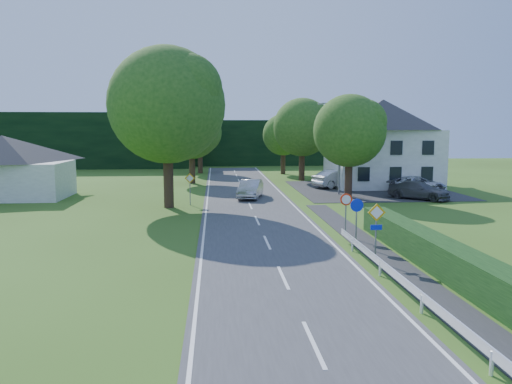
{
  "coord_description": "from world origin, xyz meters",
  "views": [
    {
      "loc": [
        -2.59,
        -12.61,
        5.79
      ],
      "look_at": [
        -0.08,
        17.92,
        1.86
      ],
      "focal_mm": 35.0,
      "sensor_mm": 36.0,
      "label": 1
    }
  ],
  "objects": [
    {
      "name": "ground",
      "position": [
        0.0,
        0.0,
        0.0
      ],
      "size": [
        160.0,
        160.0,
        0.0
      ],
      "primitive_type": "plane",
      "color": "#335217",
      "rests_on": "ground"
    },
    {
      "name": "parking_pad",
      "position": [
        12.0,
        33.0,
        0.02
      ],
      "size": [
        14.0,
        16.0,
        0.04
      ],
      "primitive_type": "cube",
      "color": "#262628",
      "rests_on": "ground"
    },
    {
      "name": "tree_main",
      "position": [
        -6.0,
        24.0,
        5.82
      ],
      "size": [
        9.4,
        9.4,
        11.64
      ],
      "primitive_type": null,
      "color": "#234E17",
      "rests_on": "ground"
    },
    {
      "name": "streetlight",
      "position": [
        8.06,
        30.0,
        4.46
      ],
      "size": [
        2.03,
        0.18,
        8.0
      ],
      "color": "gray",
      "rests_on": "ground"
    },
    {
      "name": "sign_roundabout",
      "position": [
        4.3,
        10.98,
        1.67
      ],
      "size": [
        0.64,
        0.08,
        2.37
      ],
      "color": "gray",
      "rests_on": "ground"
    },
    {
      "name": "sign_priority_right",
      "position": [
        4.3,
        7.98,
        1.8
      ],
      "size": [
        0.78,
        0.09,
        2.59
      ],
      "color": "gray",
      "rests_on": "ground"
    },
    {
      "name": "tree_right_back",
      "position": [
        6.0,
        50.0,
        3.78
      ],
      "size": [
        6.2,
        6.2,
        7.56
      ],
      "primitive_type": null,
      "color": "#234E17",
      "rests_on": "ground"
    },
    {
      "name": "line_edge_right",
      "position": [
        3.25,
        20.0,
        0.04
      ],
      "size": [
        0.12,
        80.0,
        0.01
      ],
      "primitive_type": "cube",
      "color": "white",
      "rests_on": "road"
    },
    {
      "name": "bungalow_left",
      "position": [
        -20.0,
        30.0,
        2.71
      ],
      "size": [
        11.0,
        6.5,
        5.2
      ],
      "color": "beige",
      "rests_on": "ground"
    },
    {
      "name": "motorcycle",
      "position": [
        0.43,
        34.2,
        0.6
      ],
      "size": [
        0.91,
        2.17,
        1.11
      ],
      "primitive_type": "imported",
      "rotation": [
        0.0,
        0.0,
        -0.08
      ],
      "color": "black",
      "rests_on": "road"
    },
    {
      "name": "treeline_right",
      "position": [
        8.0,
        66.0,
        3.5
      ],
      "size": [
        30.0,
        5.0,
        7.0
      ],
      "primitive_type": "cube",
      "color": "black",
      "rests_on": "ground"
    },
    {
      "name": "tree_right_mid",
      "position": [
        8.5,
        28.0,
        4.29
      ],
      "size": [
        7.0,
        7.0,
        8.58
      ],
      "primitive_type": null,
      "color": "#234E17",
      "rests_on": "ground"
    },
    {
      "name": "moving_car",
      "position": [
        0.3,
        28.16,
        0.79
      ],
      "size": [
        2.57,
        4.82,
        1.51
      ],
      "primitive_type": "imported",
      "rotation": [
        0.0,
        0.0,
        -0.22
      ],
      "color": "#B0B1B5",
      "rests_on": "road"
    },
    {
      "name": "guardrail",
      "position": [
        3.85,
        -1.0,
        0.34
      ],
      "size": [
        0.12,
        26.0,
        0.69
      ],
      "primitive_type": null,
      "color": "white",
      "rests_on": "ground"
    },
    {
      "name": "treeline_left",
      "position": [
        -28.0,
        62.0,
        4.0
      ],
      "size": [
        44.0,
        6.0,
        8.0
      ],
      "primitive_type": "cube",
      "color": "black",
      "rests_on": "ground"
    },
    {
      "name": "parked_car_silver_a",
      "position": [
        9.35,
        34.81,
        0.9
      ],
      "size": [
        5.48,
        3.86,
        1.71
      ],
      "primitive_type": "imported",
      "rotation": [
        0.0,
        0.0,
        2.01
      ],
      "color": "#B1B0B5",
      "rests_on": "parking_pad"
    },
    {
      "name": "parasol",
      "position": [
        11.88,
        35.0,
        1.05
      ],
      "size": [
        2.78,
        2.81,
        2.02
      ],
      "primitive_type": "imported",
      "rotation": [
        0.0,
        0.0,
        -0.31
      ],
      "color": "red",
      "rests_on": "parking_pad"
    },
    {
      "name": "tree_right_far",
      "position": [
        7.0,
        42.0,
        4.54
      ],
      "size": [
        7.4,
        7.4,
        9.09
      ],
      "primitive_type": null,
      "color": "#234E17",
      "rests_on": "ground"
    },
    {
      "name": "line_centre",
      "position": [
        0.0,
        20.0,
        0.04
      ],
      "size": [
        0.12,
        80.0,
        0.01
      ],
      "primitive_type": null,
      "color": "white",
      "rests_on": "road"
    },
    {
      "name": "tree_left_far",
      "position": [
        -5.0,
        40.0,
        4.29
      ],
      "size": [
        7.0,
        7.0,
        8.58
      ],
      "primitive_type": null,
      "color": "#234E17",
      "rests_on": "ground"
    },
    {
      "name": "sign_priority_left",
      "position": [
        -4.5,
        24.98,
        1.72
      ],
      "size": [
        0.78,
        0.09,
        2.44
      ],
      "color": "gray",
      "rests_on": "ground"
    },
    {
      "name": "parked_car_grey",
      "position": [
        13.97,
        26.5,
        0.76
      ],
      "size": [
        4.96,
        4.9,
        1.44
      ],
      "primitive_type": "imported",
      "rotation": [
        0.0,
        0.0,
        0.8
      ],
      "color": "#48484D",
      "rests_on": "parking_pad"
    },
    {
      "name": "house_white",
      "position": [
        14.0,
        36.0,
        4.41
      ],
      "size": [
        10.6,
        8.4,
        8.6
      ],
      "color": "silver",
      "rests_on": "ground"
    },
    {
      "name": "sign_speed_limit",
      "position": [
        4.3,
        12.97,
        1.77
      ],
      "size": [
        0.64,
        0.11,
        2.37
      ],
      "color": "gray",
      "rests_on": "ground"
    },
    {
      "name": "tree_left_back",
      "position": [
        -4.5,
        52.0,
        4.04
      ],
      "size": [
        6.6,
        6.6,
        8.07
      ],
      "primitive_type": null,
      "color": "#234E17",
      "rests_on": "ground"
    },
    {
      "name": "line_edge_left",
      "position": [
        -3.25,
        20.0,
        0.04
      ],
      "size": [
        0.12,
        80.0,
        0.01
      ],
      "primitive_type": "cube",
      "color": "white",
      "rests_on": "road"
    },
    {
      "name": "parked_car_silver_b",
      "position": [
        15.89,
        31.24,
        0.74
      ],
      "size": [
        5.07,
        2.43,
        1.39
      ],
      "primitive_type": "imported",
      "rotation": [
        0.0,
        0.0,
        1.55
      ],
      "color": "silver",
      "rests_on": "parking_pad"
    },
    {
      "name": "footpath",
      "position": [
        4.95,
        2.0,
        0.02
      ],
      "size": [
        1.5,
        44.0,
        0.04
      ],
      "primitive_type": "cube",
      "color": "#262628",
      "rests_on": "ground"
    },
    {
      "name": "road",
      "position": [
        0.0,
        20.0,
        0.02
      ],
      "size": [
        7.0,
        80.0,
        0.04
      ],
      "primitive_type": "cube",
      "color": "#3C3D3F",
      "rests_on": "ground"
    }
  ]
}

